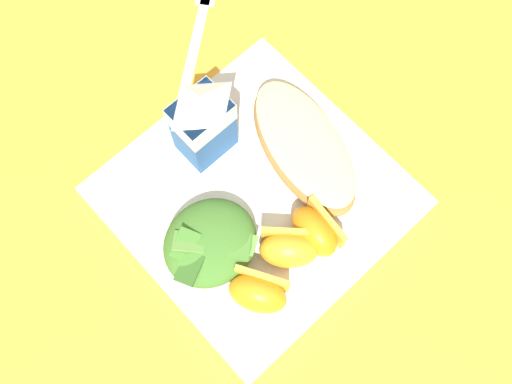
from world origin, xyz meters
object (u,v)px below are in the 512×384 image
cheesy_pizza_bread (305,148)px  orange_wedge_middle (289,248)px  orange_wedge_front (258,292)px  orange_wedge_rear (316,230)px  metal_fork (198,33)px  white_plate (256,197)px  milk_carton (204,120)px  green_salad_pile (210,243)px

cheesy_pizza_bread → orange_wedge_middle: (-0.09, -0.07, 0.00)m
orange_wedge_front → orange_wedge_middle: (0.05, 0.01, 0.00)m
cheesy_pizza_bread → orange_wedge_middle: 0.11m
orange_wedge_rear → metal_fork: (0.08, 0.28, -0.03)m
white_plate → cheesy_pizza_bread: bearing=-1.1°
cheesy_pizza_bread → metal_fork: cheesy_pizza_bread is taller
white_plate → milk_carton: milk_carton is taller
green_salad_pile → orange_wedge_front: green_salad_pile is taller
orange_wedge_front → metal_fork: bearing=60.1°
cheesy_pizza_bread → milk_carton: 0.11m
orange_wedge_middle → metal_fork: size_ratio=0.43×
cheesy_pizza_bread → orange_wedge_front: bearing=-150.8°
orange_wedge_rear → metal_fork: 0.29m
orange_wedge_middle → white_plate: bearing=74.6°
orange_wedge_front → orange_wedge_middle: bearing=12.4°
green_salad_pile → orange_wedge_rear: size_ratio=1.62×
green_salad_pile → orange_wedge_front: bearing=-88.6°
white_plate → orange_wedge_front: bearing=-131.6°
cheesy_pizza_bread → metal_fork: bearing=84.2°
milk_carton → orange_wedge_rear: (0.01, -0.16, -0.04)m
orange_wedge_front → orange_wedge_rear: 0.09m
green_salad_pile → metal_fork: 0.27m
cheesy_pizza_bread → orange_wedge_rear: orange_wedge_rear is taller
green_salad_pile → metal_fork: (0.17, 0.21, -0.03)m
white_plate → green_salad_pile: green_salad_pile is taller
milk_carton → metal_fork: (0.09, 0.12, -0.07)m
milk_carton → orange_wedge_front: 0.18m
milk_carton → cheesy_pizza_bread: bearing=-50.7°
green_salad_pile → metal_fork: size_ratio=0.64×
orange_wedge_rear → orange_wedge_front: bearing=-175.7°
cheesy_pizza_bread → orange_wedge_front: size_ratio=2.63×
milk_carton → green_salad_pile: bearing=-130.0°
green_salad_pile → milk_carton: bearing=50.0°
white_plate → milk_carton: bearing=87.8°
green_salad_pile → orange_wedge_front: size_ratio=1.47×
milk_carton → orange_wedge_rear: bearing=-85.8°
green_salad_pile → orange_wedge_rear: green_salad_pile is taller
orange_wedge_rear → metal_fork: orange_wedge_rear is taller
orange_wedge_middle → metal_fork: bearing=68.0°
white_plate → metal_fork: white_plate is taller
milk_carton → metal_fork: milk_carton is taller
white_plate → orange_wedge_middle: bearing=-105.4°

